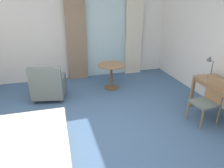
{
  "coord_description": "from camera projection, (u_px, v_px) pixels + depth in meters",
  "views": [
    {
      "loc": [
        -0.81,
        -3.14,
        2.43
      ],
      "look_at": [
        0.2,
        0.26,
        0.93
      ],
      "focal_mm": 33.87,
      "sensor_mm": 36.0,
      "label": 1
    }
  ],
  "objects": [
    {
      "name": "ground",
      "position": [
        105.0,
        139.0,
        3.95
      ],
      "size": [
        6.39,
        7.18,
        0.1
      ],
      "primitive_type": "cube",
      "color": "#426084"
    },
    {
      "name": "desk_lamp",
      "position": [
        210.0,
        62.0,
        4.57
      ],
      "size": [
        0.13,
        0.25,
        0.48
      ],
      "color": "#4C4C51",
      "rests_on": "writing_desk"
    },
    {
      "name": "round_cafe_table",
      "position": [
        111.0,
        71.0,
        5.79
      ],
      "size": [
        0.75,
        0.75,
        0.69
      ],
      "color": "olive",
      "rests_on": "ground"
    },
    {
      "name": "wall_back",
      "position": [
        76.0,
        32.0,
        6.32
      ],
      "size": [
        5.99,
        0.12,
        2.84
      ],
      "primitive_type": "cube",
      "color": "silver",
      "rests_on": "ground"
    },
    {
      "name": "curtain_panel_left",
      "position": [
        76.0,
        36.0,
        6.19
      ],
      "size": [
        0.58,
        0.1,
        2.66
      ],
      "primitive_type": "cube",
      "color": "#897056",
      "rests_on": "ground"
    },
    {
      "name": "desk_chair",
      "position": [
        208.0,
        99.0,
        4.23
      ],
      "size": [
        0.5,
        0.48,
        0.93
      ],
      "color": "slate",
      "rests_on": "ground"
    },
    {
      "name": "curtain_panel_right",
      "position": [
        134.0,
        33.0,
        6.67
      ],
      "size": [
        0.53,
        0.1,
        2.66
      ],
      "primitive_type": "cube",
      "color": "beige",
      "rests_on": "ground"
    },
    {
      "name": "balcony_glass_door",
      "position": [
        105.0,
        36.0,
        6.55
      ],
      "size": [
        1.38,
        0.02,
        2.5
      ],
      "primitive_type": "cube",
      "color": "silver",
      "rests_on": "ground"
    },
    {
      "name": "armchair_by_window",
      "position": [
        49.0,
        86.0,
        5.2
      ],
      "size": [
        0.89,
        0.85,
        0.92
      ],
      "color": "slate",
      "rests_on": "ground"
    }
  ]
}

